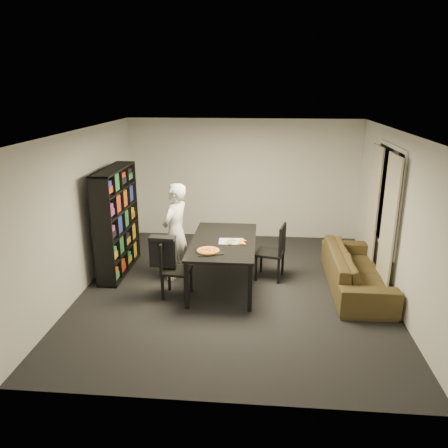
# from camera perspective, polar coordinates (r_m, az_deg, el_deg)

# --- Properties ---
(room) EXTENTS (5.01, 5.51, 2.61)m
(room) POSITION_cam_1_polar(r_m,az_deg,el_deg) (6.92, 1.47, 1.21)
(room) COLOR black
(room) RESTS_ON ground
(window_pane) EXTENTS (0.02, 1.40, 1.60)m
(window_pane) POSITION_cam_1_polar(r_m,az_deg,el_deg) (7.72, 20.55, 3.35)
(window_pane) COLOR black
(window_pane) RESTS_ON room
(window_frame) EXTENTS (0.03, 1.52, 1.72)m
(window_frame) POSITION_cam_1_polar(r_m,az_deg,el_deg) (7.72, 20.52, 3.35)
(window_frame) COLOR white
(window_frame) RESTS_ON room
(curtain_left) EXTENTS (0.03, 0.70, 2.25)m
(curtain_left) POSITION_cam_1_polar(r_m,az_deg,el_deg) (7.31, 20.64, -0.29)
(curtain_left) COLOR #BBB39F
(curtain_left) RESTS_ON room
(curtain_right) EXTENTS (0.03, 0.70, 2.25)m
(curtain_right) POSITION_cam_1_polar(r_m,az_deg,el_deg) (8.27, 18.82, 1.92)
(curtain_right) COLOR #BBB39F
(curtain_right) RESTS_ON room
(bookshelf) EXTENTS (0.35, 1.50, 1.90)m
(bookshelf) POSITION_cam_1_polar(r_m,az_deg,el_deg) (8.01, -13.85, 0.37)
(bookshelf) COLOR black
(bookshelf) RESTS_ON room
(dining_table) EXTENTS (1.06, 1.91, 0.80)m
(dining_table) POSITION_cam_1_polar(r_m,az_deg,el_deg) (7.29, -0.07, -2.66)
(dining_table) COLOR black
(dining_table) RESTS_ON room
(chair_left) EXTENTS (0.47, 0.47, 0.93)m
(chair_left) POSITION_cam_1_polar(r_m,az_deg,el_deg) (7.02, -6.94, -5.35)
(chair_left) COLOR black
(chair_left) RESTS_ON room
(chair_right) EXTENTS (0.55, 0.55, 0.99)m
(chair_right) POSITION_cam_1_polar(r_m,az_deg,el_deg) (7.62, 6.74, -3.17)
(chair_right) COLOR black
(chair_right) RESTS_ON room
(draped_jacket) EXTENTS (0.44, 0.21, 0.52)m
(draped_jacket) POSITION_cam_1_polar(r_m,az_deg,el_deg) (6.97, -8.01, -3.46)
(draped_jacket) COLOR black
(draped_jacket) RESTS_ON chair_left
(person) EXTENTS (0.60, 0.73, 1.70)m
(person) POSITION_cam_1_polar(r_m,az_deg,el_deg) (7.56, -6.34, -1.02)
(person) COLOR silver
(person) RESTS_ON room
(baking_tray) EXTENTS (0.47, 0.42, 0.01)m
(baking_tray) POSITION_cam_1_polar(r_m,az_deg,el_deg) (6.77, -1.95, -3.63)
(baking_tray) COLOR black
(baking_tray) RESTS_ON dining_table
(pepperoni_pizza) EXTENTS (0.35, 0.35, 0.03)m
(pepperoni_pizza) POSITION_cam_1_polar(r_m,az_deg,el_deg) (6.75, -2.09, -3.50)
(pepperoni_pizza) COLOR olive
(pepperoni_pizza) RESTS_ON dining_table
(kitchen_towel) EXTENTS (0.42, 0.32, 0.01)m
(kitchen_towel) POSITION_cam_1_polar(r_m,az_deg,el_deg) (7.21, 0.94, -2.28)
(kitchen_towel) COLOR silver
(kitchen_towel) RESTS_ON dining_table
(pizza_slices) EXTENTS (0.40, 0.35, 0.01)m
(pizza_slices) POSITION_cam_1_polar(r_m,az_deg,el_deg) (7.17, 1.59, -2.31)
(pizza_slices) COLOR gold
(pizza_slices) RESTS_ON dining_table
(sofa) EXTENTS (0.87, 2.23, 0.65)m
(sofa) POSITION_cam_1_polar(r_m,az_deg,el_deg) (7.62, 16.92, -5.79)
(sofa) COLOR #3D3318
(sofa) RESTS_ON room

